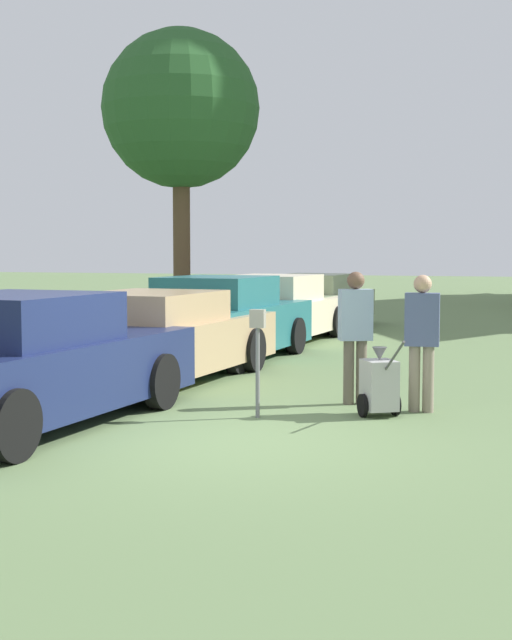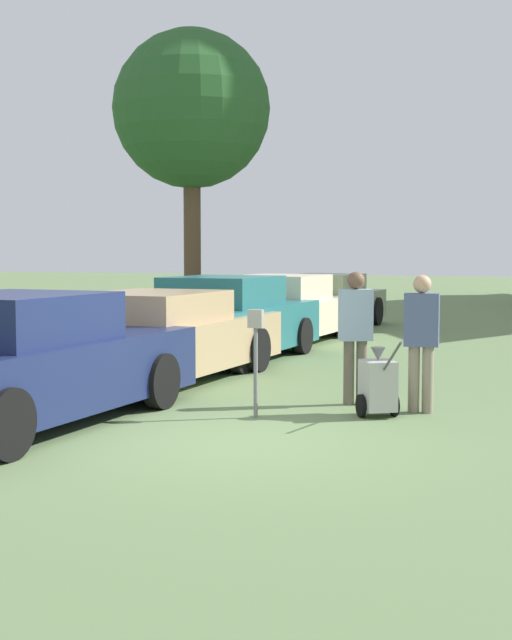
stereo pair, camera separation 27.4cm
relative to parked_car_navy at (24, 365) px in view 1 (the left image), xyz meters
The scene contains 11 objects.
ground_plane 2.46m from the parked_car_navy, ahead, with size 120.00×120.00×0.00m, color #607A4C.
parked_car_navy is the anchor object (origin of this frame).
parked_car_tan 3.54m from the parked_car_navy, 90.00° to the left, with size 2.28×5.38×1.39m.
parked_car_teal 6.35m from the parked_car_navy, 90.00° to the left, with size 2.24×4.90×1.54m.
parked_car_cream 9.73m from the parked_car_navy, 90.00° to the left, with size 2.24×5.03×1.47m.
parked_car_sage 13.29m from the parked_car_navy, 90.00° to the left, with size 2.18×4.99×1.40m.
parking_meter 2.73m from the parked_car_navy, 29.75° to the left, with size 0.18×0.09×1.30m.
person_worker 4.21m from the parked_car_navy, 38.96° to the left, with size 0.47×0.38×1.73m.
person_supervisor 4.79m from the parked_car_navy, 29.34° to the left, with size 0.44×0.26×1.71m.
equipment_cart 4.19m from the parked_car_navy, 26.90° to the left, with size 0.69×0.94×1.00m.
shade_tree 13.81m from the parked_car_navy, 105.07° to the left, with size 4.01×4.01×7.59m.
Camera 1 is at (3.30, -8.75, 2.02)m, focal length 50.00 mm.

